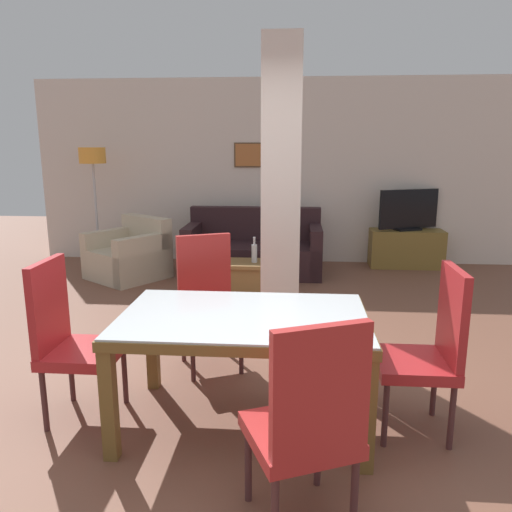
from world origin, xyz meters
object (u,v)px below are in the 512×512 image
Objects in this scene: bottle at (254,253)px; tv_screen at (409,210)px; dining_chair_near_right at (308,421)px; tv_stand at (406,249)px; dining_chair_head_left at (69,335)px; dining_table at (244,337)px; sofa at (254,252)px; dining_chair_head_right at (430,346)px; dining_chair_far_left at (208,297)px; coffee_table at (237,278)px; armchair at (130,257)px; floor_lamp at (93,166)px.

bottle is 2.63m from tv_screen.
dining_chair_near_right is 5.48m from tv_stand.
tv_screen is (3.05, 4.36, 0.27)m from dining_chair_head_left.
sofa is (-0.26, 3.85, -0.29)m from dining_table.
dining_chair_far_left is (-1.51, 0.87, 0.00)m from dining_chair_head_right.
dining_chair_head_right is at bearing 27.10° from dining_chair_near_right.
dining_table is 0.83× the size of sofa.
coffee_table is (-0.12, -1.05, -0.09)m from sofa.
bottle is at bearing -165.22° from armchair.
dining_chair_near_right is at bearing 139.93° from dining_chair_head_right.
dining_chair_head_right is at bearing 109.86° from sofa.
dining_chair_far_left is 3.01m from armchair.
sofa is 2.30m from tv_screen.
dining_chair_near_right is (0.38, -0.90, -0.02)m from dining_table.
sofa is 2.24m from tv_stand.
coffee_table is at bearing -167.56° from armchair.
dining_chair_near_right reaches higher than coffee_table.
dining_chair_head_right is 1.74m from dining_chair_far_left.
dining_chair_near_right is 3.73m from bottle.
dining_chair_near_right is at bearing -67.16° from dining_table.
coffee_table is (-1.51, 2.80, -0.36)m from dining_chair_head_right.
dining_chair_head_right is at bearing -100.32° from tv_stand.
dining_chair_head_right is 4.44m from tv_screen.
dining_table is 1.13m from dining_chair_head_right.
tv_stand is 0.56m from tv_screen.
dining_chair_head_right is at bearing 126.53° from dining_chair_far_left.
tv_screen reaches higher than dining_table.
dining_chair_near_right is 1.32× the size of coffee_table.
floor_lamp reaches higher than dining_chair_far_left.
dining_chair_head_right is 1.00× the size of dining_chair_far_left.
tv_stand is at bearing -146.84° from dining_chair_far_left.
dining_chair_far_left is at bearing 34.39° from tv_screen.
dining_chair_head_left reaches higher than bottle.
tv_screen reaches higher than armchair.
dining_chair_far_left is at bearing 87.73° from sofa.
dining_chair_head_right reaches higher than coffee_table.
tv_screen is at bearing 36.84° from bottle.
coffee_table is (-0.76, 3.70, -0.36)m from dining_chair_near_right.
dining_chair_head_right is 1.00× the size of dining_chair_near_right.
tv_stand is (2.18, 0.51, -0.03)m from sofa.
armchair is 1.45m from floor_lamp.
dining_chair_far_left is at bearing -55.47° from floor_lamp.
coffee_table is at bearing 83.55° from sofa.
sofa is 1.54× the size of armchair.
sofa is 2.10× the size of tv_screen.
dining_chair_head_left is at bearing -70.51° from floor_lamp.
dining_chair_head_right is 4.44m from tv_stand.
dining_chair_head_left is at bearing 77.38° from sofa.
floor_lamp is at bearing 122.32° from dining_table.
dining_chair_head_right is at bearing 0.00° from dining_table.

